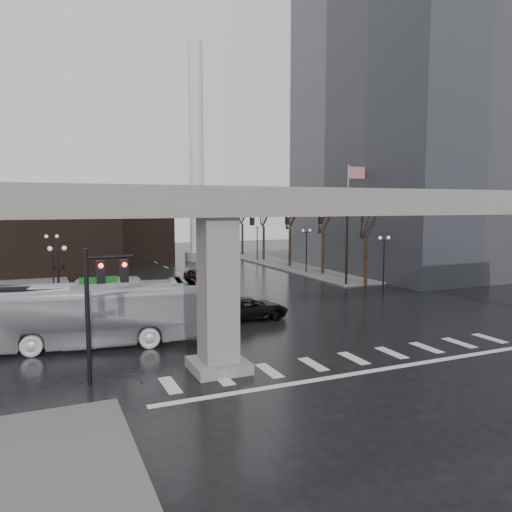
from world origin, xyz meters
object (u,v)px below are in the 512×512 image
object	(u,v)px
pickup_truck	(248,308)
signal_mast_arm	(313,227)
city_bus	(84,314)
far_car	(198,276)

from	to	relation	value
pickup_truck	signal_mast_arm	bearing A→B (deg)	-49.77
city_bus	far_car	size ratio (longest dim) A/B	3.08
signal_mast_arm	far_car	xyz separation A→B (m)	(-9.06, 7.12, -5.10)
city_bus	far_car	world-z (taller)	city_bus
signal_mast_arm	city_bus	size ratio (longest dim) A/B	0.92
city_bus	signal_mast_arm	bearing A→B (deg)	-52.09
pickup_truck	far_car	bearing A→B (deg)	-7.25
signal_mast_arm	city_bus	bearing A→B (deg)	-150.96
city_bus	pickup_truck	bearing A→B (deg)	-69.19
pickup_truck	city_bus	distance (m)	11.16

